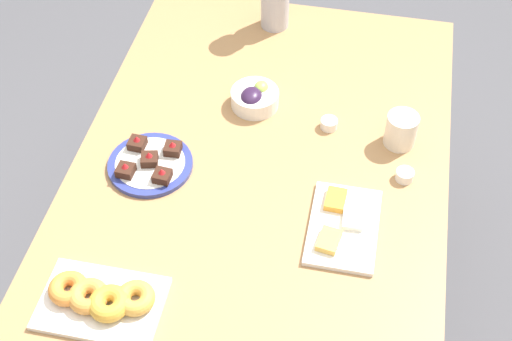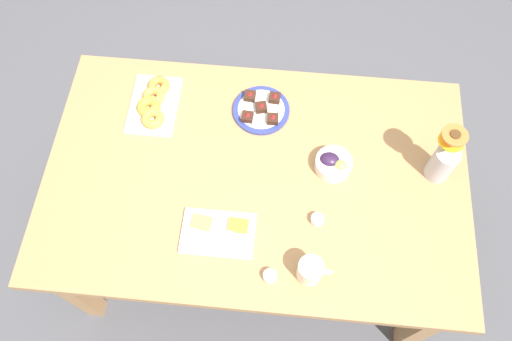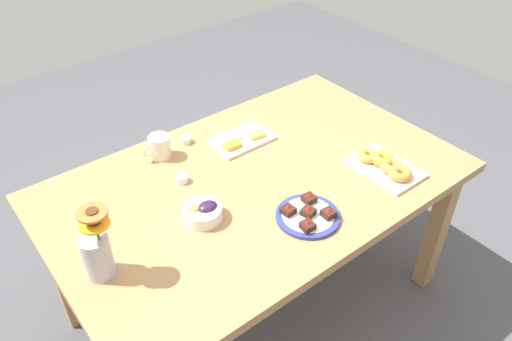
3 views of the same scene
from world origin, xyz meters
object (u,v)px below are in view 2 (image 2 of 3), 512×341
Objects in this scene: dining_table at (256,185)px; cheese_platter at (219,232)px; grape_bowl at (333,164)px; flower_vase at (443,161)px; croissant_platter at (154,103)px; dessert_plate at (261,110)px; jam_cup_honey at (317,219)px; coffee_mug at (310,271)px; jam_cup_berry at (270,276)px.

dining_table is 0.28m from cheese_platter.
flower_vase reaches higher than grape_bowl.
croissant_platter is (-0.33, 0.51, 0.01)m from cheese_platter.
cheese_platter is 1.14× the size of dessert_plate.
dining_table is at bearing 65.49° from cheese_platter.
croissant_platter reaches higher than jam_cup_honey.
coffee_mug is 0.46× the size of flower_vase.
cheese_platter is at bearing -157.95° from flower_vase.
grape_bowl is at bearing 12.18° from dining_table.
cheese_platter is at bearing -167.13° from jam_cup_honey.
flower_vase is at bearing -9.94° from croissant_platter.
dessert_plate reaches higher than jam_cup_honey.
cheese_platter is 0.93× the size of croissant_platter.
flower_vase is (0.44, 0.24, 0.08)m from jam_cup_honey.
grape_bowl is at bearing 80.91° from coffee_mug.
grape_bowl is at bearing 77.78° from jam_cup_honey.
jam_cup_honey is 0.18× the size of flower_vase.
croissant_platter is 1.13m from flower_vase.
jam_cup_honey is (0.67, -0.43, -0.01)m from croissant_platter.
croissant_platter is at bearing 163.89° from grape_bowl.
dining_table is at bearing -173.58° from flower_vase.
dessert_plate is (0.10, 0.53, 0.00)m from cheese_platter.
dining_table is at bearing -167.82° from grape_bowl.
coffee_mug is 0.91m from croissant_platter.
jam_cup_berry is at bearing -51.35° from croissant_platter.
dessert_plate is at bearing 142.14° from grape_bowl.
grape_bowl reaches higher than jam_cup_berry.
dessert_plate is 0.86× the size of flower_vase.
grape_bowl reaches higher than cheese_platter.
flower_vase reaches higher than coffee_mug.
jam_cup_berry is (0.19, -0.14, 0.00)m from cheese_platter.
dining_table is 33.33× the size of jam_cup_honey.
grape_bowl is (0.28, 0.06, 0.12)m from dining_table.
croissant_platter is (-0.44, 0.27, 0.11)m from dining_table.
cheese_platter is 0.24m from jam_cup_berry.
jam_cup_berry is at bearing -170.20° from coffee_mug.
flower_vase is at bearing 37.93° from jam_cup_berry.
grape_bowl is 0.52× the size of flower_vase.
coffee_mug is (0.22, -0.36, 0.13)m from dining_table.
jam_cup_berry reaches higher than dining_table.
grape_bowl is 0.53× the size of cheese_platter.
dining_table is 0.30m from dessert_plate.
coffee_mug is 2.54× the size of jam_cup_honey.
jam_cup_berry is 0.18× the size of flower_vase.
grape_bowl is 0.49× the size of croissant_platter.
dessert_plate is (-0.29, 0.23, -0.02)m from grape_bowl.
grape_bowl reaches higher than jam_cup_honey.
flower_vase is at bearing 43.74° from coffee_mug.
grape_bowl is 2.88× the size of jam_cup_berry.
croissant_platter is at bearing 136.14° from coffee_mug.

